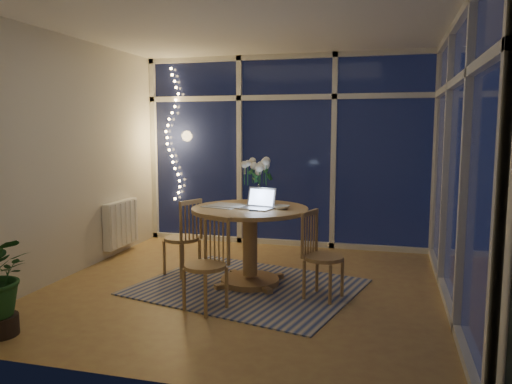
# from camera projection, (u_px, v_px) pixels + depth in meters

# --- Properties ---
(floor) EXTENTS (4.00, 4.00, 0.00)m
(floor) POSITION_uv_depth(u_px,v_px,m) (246.00, 287.00, 5.10)
(floor) COLOR #996C42
(floor) RESTS_ON ground
(ceiling) EXTENTS (4.00, 4.00, 0.00)m
(ceiling) POSITION_uv_depth(u_px,v_px,m) (246.00, 25.00, 4.77)
(ceiling) COLOR silver
(ceiling) RESTS_ON wall_back
(wall_back) EXTENTS (4.00, 0.04, 2.60)m
(wall_back) POSITION_uv_depth(u_px,v_px,m) (286.00, 151.00, 6.85)
(wall_back) COLOR silver
(wall_back) RESTS_ON floor
(wall_front) EXTENTS (4.00, 0.04, 2.60)m
(wall_front) POSITION_uv_depth(u_px,v_px,m) (155.00, 180.00, 3.02)
(wall_front) COLOR silver
(wall_front) RESTS_ON floor
(wall_left) EXTENTS (0.04, 4.00, 2.60)m
(wall_left) POSITION_uv_depth(u_px,v_px,m) (71.00, 157.00, 5.45)
(wall_left) COLOR silver
(wall_left) RESTS_ON floor
(wall_right) EXTENTS (0.04, 4.00, 2.60)m
(wall_right) POSITION_uv_depth(u_px,v_px,m) (462.00, 164.00, 4.42)
(wall_right) COLOR silver
(wall_right) RESTS_ON floor
(window_wall_back) EXTENTS (4.00, 0.10, 2.60)m
(window_wall_back) POSITION_uv_depth(u_px,v_px,m) (286.00, 151.00, 6.82)
(window_wall_back) COLOR silver
(window_wall_back) RESTS_ON floor
(window_wall_right) EXTENTS (0.10, 4.00, 2.60)m
(window_wall_right) POSITION_uv_depth(u_px,v_px,m) (457.00, 164.00, 4.43)
(window_wall_right) COLOR silver
(window_wall_right) RESTS_ON floor
(radiator) EXTENTS (0.10, 0.70, 0.58)m
(radiator) POSITION_uv_depth(u_px,v_px,m) (121.00, 223.00, 6.41)
(radiator) COLOR white
(radiator) RESTS_ON wall_left
(fairy_lights) EXTENTS (0.24, 0.10, 1.85)m
(fairy_lights) POSITION_uv_depth(u_px,v_px,m) (172.00, 135.00, 7.13)
(fairy_lights) COLOR #FFC166
(fairy_lights) RESTS_ON window_wall_back
(garden_patio) EXTENTS (12.00, 6.00, 0.10)m
(garden_patio) POSITION_uv_depth(u_px,v_px,m) (341.00, 214.00, 9.77)
(garden_patio) COLOR black
(garden_patio) RESTS_ON ground
(garden_fence) EXTENTS (11.00, 0.08, 1.80)m
(garden_fence) POSITION_uv_depth(u_px,v_px,m) (320.00, 163.00, 10.26)
(garden_fence) COLOR #332012
(garden_fence) RESTS_ON ground
(neighbour_roof) EXTENTS (7.00, 3.00, 2.20)m
(neighbour_roof) POSITION_uv_depth(u_px,v_px,m) (348.00, 106.00, 12.89)
(neighbour_roof) COLOR #30323A
(neighbour_roof) RESTS_ON ground
(garden_shrubs) EXTENTS (0.90, 0.90, 0.90)m
(garden_shrubs) POSITION_uv_depth(u_px,v_px,m) (256.00, 197.00, 8.51)
(garden_shrubs) COLOR black
(garden_shrubs) RESTS_ON ground
(rug) EXTENTS (2.45, 2.14, 0.01)m
(rug) POSITION_uv_depth(u_px,v_px,m) (247.00, 287.00, 5.09)
(rug) COLOR #BBAD98
(rug) RESTS_ON floor
(dining_table) EXTENTS (1.44, 1.44, 0.81)m
(dining_table) POSITION_uv_depth(u_px,v_px,m) (250.00, 246.00, 5.13)
(dining_table) COLOR #A17649
(dining_table) RESTS_ON floor
(chair_left) EXTENTS (0.53, 0.53, 0.87)m
(chair_left) POSITION_uv_depth(u_px,v_px,m) (182.00, 237.00, 5.47)
(chair_left) COLOR #A17649
(chair_left) RESTS_ON floor
(chair_right) EXTENTS (0.50, 0.50, 0.85)m
(chair_right) POSITION_uv_depth(u_px,v_px,m) (324.00, 255.00, 4.70)
(chair_right) COLOR #A17649
(chair_right) RESTS_ON floor
(chair_front) EXTENTS (0.52, 0.52, 0.85)m
(chair_front) POSITION_uv_depth(u_px,v_px,m) (205.00, 264.00, 4.41)
(chair_front) COLOR #A17649
(chair_front) RESTS_ON floor
(laptop) EXTENTS (0.36, 0.33, 0.23)m
(laptop) POSITION_uv_depth(u_px,v_px,m) (256.00, 198.00, 4.97)
(laptop) COLOR #BABABF
(laptop) RESTS_ON dining_table
(flower_vase) EXTENTS (0.24, 0.24, 0.21)m
(flower_vase) POSITION_uv_depth(u_px,v_px,m) (259.00, 194.00, 5.32)
(flower_vase) COLOR silver
(flower_vase) RESTS_ON dining_table
(bowl) EXTENTS (0.18, 0.18, 0.04)m
(bowl) POSITION_uv_depth(u_px,v_px,m) (281.00, 207.00, 4.97)
(bowl) COLOR silver
(bowl) RESTS_ON dining_table
(newspapers) EXTENTS (0.42, 0.36, 0.01)m
(newspapers) POSITION_uv_depth(u_px,v_px,m) (226.00, 206.00, 5.17)
(newspapers) COLOR beige
(newspapers) RESTS_ON dining_table
(phone) EXTENTS (0.11, 0.06, 0.01)m
(phone) POSITION_uv_depth(u_px,v_px,m) (255.00, 210.00, 4.88)
(phone) COLOR black
(phone) RESTS_ON dining_table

